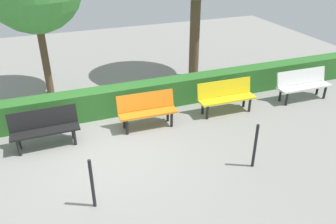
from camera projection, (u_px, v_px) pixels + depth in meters
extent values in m
plane|color=gray|center=(108.00, 153.00, 7.56)|extent=(21.74, 21.74, 0.00)
cube|color=white|center=(304.00, 87.00, 9.76)|extent=(1.63, 0.46, 0.05)
cube|color=white|center=(301.00, 77.00, 9.81)|extent=(1.62, 0.18, 0.42)
cylinder|color=black|center=(325.00, 92.00, 9.93)|extent=(0.07, 0.07, 0.39)
cylinder|color=black|center=(318.00, 88.00, 10.18)|extent=(0.07, 0.07, 0.39)
cylinder|color=black|center=(287.00, 99.00, 9.54)|extent=(0.07, 0.07, 0.39)
cylinder|color=black|center=(280.00, 95.00, 9.79)|extent=(0.07, 0.07, 0.39)
cube|color=yellow|center=(227.00, 99.00, 9.05)|extent=(1.57, 0.46, 0.05)
cube|color=yellow|center=(224.00, 88.00, 9.10)|extent=(1.56, 0.16, 0.42)
cylinder|color=black|center=(250.00, 105.00, 9.21)|extent=(0.07, 0.07, 0.39)
cylinder|color=black|center=(244.00, 100.00, 9.46)|extent=(0.07, 0.07, 0.39)
cylinder|color=black|center=(207.00, 112.00, 8.84)|extent=(0.07, 0.07, 0.39)
cylinder|color=black|center=(203.00, 107.00, 9.09)|extent=(0.07, 0.07, 0.39)
cube|color=orange|center=(148.00, 113.00, 8.35)|extent=(1.45, 0.47, 0.05)
cube|color=orange|center=(145.00, 101.00, 8.40)|extent=(1.44, 0.19, 0.42)
cylinder|color=black|center=(172.00, 120.00, 8.49)|extent=(0.07, 0.07, 0.39)
cylinder|color=black|center=(168.00, 114.00, 8.74)|extent=(0.07, 0.07, 0.39)
cylinder|color=black|center=(127.00, 127.00, 8.17)|extent=(0.07, 0.07, 0.39)
cylinder|color=black|center=(124.00, 121.00, 8.42)|extent=(0.07, 0.07, 0.39)
cube|color=black|center=(45.00, 131.00, 7.59)|extent=(1.49, 0.44, 0.05)
cube|color=black|center=(43.00, 118.00, 7.64)|extent=(1.49, 0.14, 0.42)
cylinder|color=black|center=(75.00, 137.00, 7.76)|extent=(0.07, 0.07, 0.39)
cylinder|color=black|center=(73.00, 131.00, 8.01)|extent=(0.07, 0.07, 0.39)
cylinder|color=black|center=(19.00, 148.00, 7.38)|extent=(0.07, 0.07, 0.39)
cylinder|color=black|center=(19.00, 141.00, 7.63)|extent=(0.07, 0.07, 0.39)
cube|color=#2D6B28|center=(133.00, 98.00, 9.21)|extent=(17.74, 0.51, 0.74)
cylinder|color=brown|center=(195.00, 32.00, 10.85)|extent=(0.32, 0.32, 3.04)
cylinder|color=brown|center=(45.00, 56.00, 9.81)|extent=(0.21, 0.21, 2.37)
cylinder|color=black|center=(255.00, 146.00, 6.90)|extent=(0.06, 0.06, 1.00)
cylinder|color=black|center=(92.00, 184.00, 5.87)|extent=(0.06, 0.06, 1.00)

